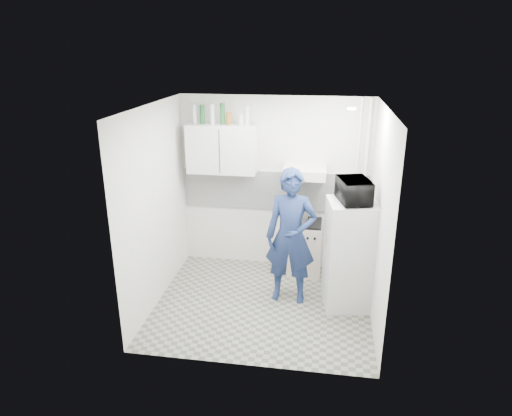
# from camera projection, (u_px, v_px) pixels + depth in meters

# --- Properties ---
(floor) EXTENTS (2.80, 2.80, 0.00)m
(floor) POSITION_uv_depth(u_px,v_px,m) (263.00, 304.00, 6.10)
(floor) COLOR gray
(floor) RESTS_ON ground
(ceiling) EXTENTS (2.80, 2.80, 0.00)m
(ceiling) POSITION_uv_depth(u_px,v_px,m) (264.00, 107.00, 5.21)
(ceiling) COLOR white
(ceiling) RESTS_ON wall_back
(wall_back) EXTENTS (2.80, 0.00, 2.80)m
(wall_back) POSITION_uv_depth(u_px,v_px,m) (275.00, 184.00, 6.82)
(wall_back) COLOR silver
(wall_back) RESTS_ON floor
(wall_left) EXTENTS (0.00, 2.60, 2.60)m
(wall_left) POSITION_uv_depth(u_px,v_px,m) (155.00, 207.00, 5.86)
(wall_left) COLOR silver
(wall_left) RESTS_ON floor
(wall_right) EXTENTS (0.00, 2.60, 2.60)m
(wall_right) POSITION_uv_depth(u_px,v_px,m) (379.00, 219.00, 5.45)
(wall_right) COLOR silver
(wall_right) RESTS_ON floor
(person) EXTENTS (0.68, 0.47, 1.82)m
(person) POSITION_uv_depth(u_px,v_px,m) (291.00, 237.00, 5.93)
(person) COLOR navy
(person) RESTS_ON floor
(stove) EXTENTS (0.49, 0.49, 0.79)m
(stove) POSITION_uv_depth(u_px,v_px,m) (304.00, 248.00, 6.82)
(stove) COLOR beige
(stove) RESTS_ON floor
(fridge) EXTENTS (0.68, 0.68, 1.44)m
(fridge) POSITION_uv_depth(u_px,v_px,m) (349.00, 255.00, 5.87)
(fridge) COLOR silver
(fridge) RESTS_ON floor
(stove_top) EXTENTS (0.47, 0.47, 0.03)m
(stove_top) POSITION_uv_depth(u_px,v_px,m) (305.00, 223.00, 6.68)
(stove_top) COLOR black
(stove_top) RESTS_ON stove
(saucepan) EXTENTS (0.20, 0.20, 0.11)m
(saucepan) POSITION_uv_depth(u_px,v_px,m) (301.00, 219.00, 6.64)
(saucepan) COLOR silver
(saucepan) RESTS_ON stove_top
(microwave) EXTENTS (0.59, 0.47, 0.29)m
(microwave) POSITION_uv_depth(u_px,v_px,m) (354.00, 191.00, 5.58)
(microwave) COLOR black
(microwave) RESTS_ON fridge
(bottle_a) EXTENTS (0.06, 0.06, 0.27)m
(bottle_a) POSITION_uv_depth(u_px,v_px,m) (194.00, 114.00, 6.47)
(bottle_a) COLOR #B2B7BC
(bottle_a) RESTS_ON upper_cabinet
(bottle_b) EXTENTS (0.07, 0.07, 0.27)m
(bottle_b) POSITION_uv_depth(u_px,v_px,m) (202.00, 114.00, 6.45)
(bottle_b) COLOR #144C1E
(bottle_b) RESTS_ON upper_cabinet
(bottle_c) EXTENTS (0.07, 0.07, 0.29)m
(bottle_c) POSITION_uv_depth(u_px,v_px,m) (212.00, 114.00, 6.43)
(bottle_c) COLOR #B2B7BC
(bottle_c) RESTS_ON upper_cabinet
(bottle_d) EXTENTS (0.07, 0.07, 0.30)m
(bottle_d) POSITION_uv_depth(u_px,v_px,m) (222.00, 114.00, 6.40)
(bottle_d) COLOR #144C1E
(bottle_d) RESTS_ON upper_cabinet
(canister_a) EXTENTS (0.07, 0.07, 0.17)m
(canister_a) POSITION_uv_depth(u_px,v_px,m) (229.00, 119.00, 6.41)
(canister_a) COLOR brown
(canister_a) RESTS_ON upper_cabinet
(canister_b) EXTENTS (0.08, 0.08, 0.15)m
(canister_b) POSITION_uv_depth(u_px,v_px,m) (241.00, 119.00, 6.39)
(canister_b) COLOR #B2B7BC
(canister_b) RESTS_ON upper_cabinet
(bottle_e) EXTENTS (0.07, 0.07, 0.28)m
(bottle_e) POSITION_uv_depth(u_px,v_px,m) (247.00, 115.00, 6.36)
(bottle_e) COLOR #B2B7BC
(bottle_e) RESTS_ON upper_cabinet
(upper_cabinet) EXTENTS (1.00, 0.35, 0.70)m
(upper_cabinet) POSITION_uv_depth(u_px,v_px,m) (222.00, 149.00, 6.58)
(upper_cabinet) COLOR silver
(upper_cabinet) RESTS_ON wall_back
(range_hood) EXTENTS (0.60, 0.50, 0.14)m
(range_hood) POSITION_uv_depth(u_px,v_px,m) (305.00, 172.00, 6.43)
(range_hood) COLOR beige
(range_hood) RESTS_ON wall_back
(backsplash) EXTENTS (2.74, 0.03, 0.60)m
(backsplash) POSITION_uv_depth(u_px,v_px,m) (274.00, 191.00, 6.84)
(backsplash) COLOR white
(backsplash) RESTS_ON wall_back
(pipe_a) EXTENTS (0.05, 0.05, 2.60)m
(pipe_a) POSITION_uv_depth(u_px,v_px,m) (364.00, 190.00, 6.55)
(pipe_a) COLOR beige
(pipe_a) RESTS_ON floor
(pipe_b) EXTENTS (0.04, 0.04, 2.60)m
(pipe_b) POSITION_uv_depth(u_px,v_px,m) (355.00, 189.00, 6.57)
(pipe_b) COLOR beige
(pipe_b) RESTS_ON floor
(ceiling_spot_fixture) EXTENTS (0.10, 0.10, 0.02)m
(ceiling_spot_fixture) POSITION_uv_depth(u_px,v_px,m) (352.00, 109.00, 5.27)
(ceiling_spot_fixture) COLOR white
(ceiling_spot_fixture) RESTS_ON ceiling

